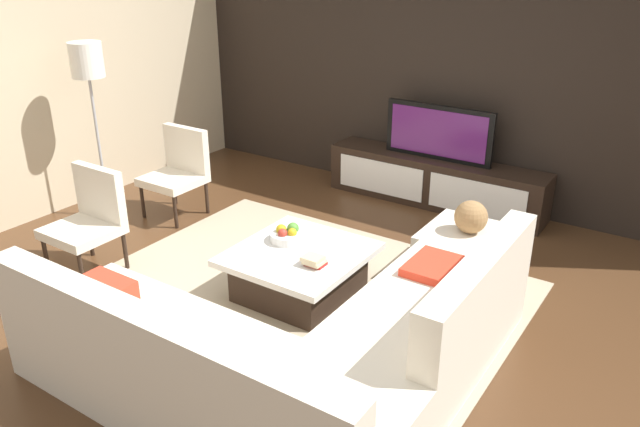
{
  "coord_description": "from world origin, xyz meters",
  "views": [
    {
      "loc": [
        2.42,
        -3.38,
        2.57
      ],
      "look_at": [
        -0.17,
        0.49,
        0.54
      ],
      "focal_mm": 35.35,
      "sensor_mm": 36.0,
      "label": 1
    }
  ],
  "objects_px": {
    "accent_chair_near": "(90,215)",
    "coffee_table": "(300,272)",
    "television": "(439,133)",
    "book_stack": "(314,261)",
    "accent_chair_far": "(179,167)",
    "decorative_ball": "(471,217)",
    "sectional_couch": "(294,352)",
    "fruit_bowl": "(288,235)",
    "media_console": "(435,182)",
    "floor_lamp": "(88,73)",
    "ottoman": "(467,254)"
  },
  "relations": [
    {
      "from": "accent_chair_far",
      "to": "decorative_ball",
      "type": "height_order",
      "value": "accent_chair_far"
    },
    {
      "from": "sectional_couch",
      "to": "coffee_table",
      "type": "relative_size",
      "value": 2.53
    },
    {
      "from": "fruit_bowl",
      "to": "book_stack",
      "type": "relative_size",
      "value": 1.78
    },
    {
      "from": "media_console",
      "to": "television",
      "type": "xyz_separation_m",
      "value": [
        0.0,
        0.0,
        0.53
      ]
    },
    {
      "from": "book_stack",
      "to": "floor_lamp",
      "type": "bearing_deg",
      "value": 173.28
    },
    {
      "from": "sectional_couch",
      "to": "decorative_ball",
      "type": "distance_m",
      "value": 2.01
    },
    {
      "from": "floor_lamp",
      "to": "sectional_couch",
      "type": "bearing_deg",
      "value": -20.11
    },
    {
      "from": "coffee_table",
      "to": "decorative_ball",
      "type": "xyz_separation_m",
      "value": [
        0.97,
        1.01,
        0.33
      ]
    },
    {
      "from": "accent_chair_near",
      "to": "book_stack",
      "type": "height_order",
      "value": "accent_chair_near"
    },
    {
      "from": "media_console",
      "to": "accent_chair_near",
      "type": "bearing_deg",
      "value": -121.77
    },
    {
      "from": "television",
      "to": "decorative_ball",
      "type": "xyz_separation_m",
      "value": [
        0.87,
        -1.29,
        -0.24
      ]
    },
    {
      "from": "ottoman",
      "to": "decorative_ball",
      "type": "height_order",
      "value": "decorative_ball"
    },
    {
      "from": "accent_chair_near",
      "to": "decorative_ball",
      "type": "xyz_separation_m",
      "value": [
        2.66,
        1.6,
        0.04
      ]
    },
    {
      "from": "decorative_ball",
      "to": "television",
      "type": "bearing_deg",
      "value": 124.05
    },
    {
      "from": "fruit_bowl",
      "to": "decorative_ball",
      "type": "bearing_deg",
      "value": 38.22
    },
    {
      "from": "accent_chair_far",
      "to": "television",
      "type": "bearing_deg",
      "value": 49.23
    },
    {
      "from": "coffee_table",
      "to": "accent_chair_far",
      "type": "relative_size",
      "value": 1.15
    },
    {
      "from": "accent_chair_far",
      "to": "fruit_bowl",
      "type": "bearing_deg",
      "value": -7.12
    },
    {
      "from": "media_console",
      "to": "fruit_bowl",
      "type": "relative_size",
      "value": 8.27
    },
    {
      "from": "media_console",
      "to": "floor_lamp",
      "type": "bearing_deg",
      "value": -141.36
    },
    {
      "from": "ottoman",
      "to": "coffee_table",
      "type": "bearing_deg",
      "value": -133.86
    },
    {
      "from": "television",
      "to": "ottoman",
      "type": "distance_m",
      "value": 1.66
    },
    {
      "from": "media_console",
      "to": "book_stack",
      "type": "distance_m",
      "value": 2.43
    },
    {
      "from": "television",
      "to": "coffee_table",
      "type": "distance_m",
      "value": 2.37
    },
    {
      "from": "accent_chair_near",
      "to": "decorative_ball",
      "type": "height_order",
      "value": "accent_chair_near"
    },
    {
      "from": "media_console",
      "to": "sectional_couch",
      "type": "xyz_separation_m",
      "value": [
        0.54,
        -3.26,
        0.04
      ]
    },
    {
      "from": "television",
      "to": "book_stack",
      "type": "bearing_deg",
      "value": -87.11
    },
    {
      "from": "floor_lamp",
      "to": "accent_chair_far",
      "type": "distance_m",
      "value": 1.21
    },
    {
      "from": "media_console",
      "to": "television",
      "type": "relative_size",
      "value": 2.02
    },
    {
      "from": "ottoman",
      "to": "accent_chair_far",
      "type": "distance_m",
      "value": 2.95
    },
    {
      "from": "television",
      "to": "accent_chair_near",
      "type": "xyz_separation_m",
      "value": [
        -1.79,
        -2.89,
        -0.29
      ]
    },
    {
      "from": "television",
      "to": "coffee_table",
      "type": "relative_size",
      "value": 1.14
    },
    {
      "from": "accent_chair_near",
      "to": "floor_lamp",
      "type": "relative_size",
      "value": 0.51
    },
    {
      "from": "sectional_couch",
      "to": "decorative_ball",
      "type": "bearing_deg",
      "value": 80.53
    },
    {
      "from": "book_stack",
      "to": "fruit_bowl",
      "type": "bearing_deg",
      "value": 150.72
    },
    {
      "from": "media_console",
      "to": "decorative_ball",
      "type": "relative_size",
      "value": 8.65
    },
    {
      "from": "accent_chair_near",
      "to": "coffee_table",
      "type": "bearing_deg",
      "value": 18.82
    },
    {
      "from": "coffee_table",
      "to": "decorative_ball",
      "type": "bearing_deg",
      "value": 46.14
    },
    {
      "from": "fruit_bowl",
      "to": "sectional_couch",
      "type": "bearing_deg",
      "value": -52.23
    },
    {
      "from": "sectional_couch",
      "to": "accent_chair_far",
      "type": "bearing_deg",
      "value": 147.81
    },
    {
      "from": "coffee_table",
      "to": "accent_chair_near",
      "type": "xyz_separation_m",
      "value": [
        -1.69,
        -0.59,
        0.29
      ]
    },
    {
      "from": "fruit_bowl",
      "to": "accent_chair_far",
      "type": "xyz_separation_m",
      "value": [
        -1.76,
        0.57,
        0.06
      ]
    },
    {
      "from": "coffee_table",
      "to": "decorative_ball",
      "type": "relative_size",
      "value": 3.75
    },
    {
      "from": "floor_lamp",
      "to": "fruit_bowl",
      "type": "bearing_deg",
      "value": -2.37
    },
    {
      "from": "ottoman",
      "to": "fruit_bowl",
      "type": "height_order",
      "value": "fruit_bowl"
    },
    {
      "from": "ottoman",
      "to": "decorative_ball",
      "type": "bearing_deg",
      "value": 0.0
    },
    {
      "from": "accent_chair_near",
      "to": "book_stack",
      "type": "xyz_separation_m",
      "value": [
        1.91,
        0.47,
        -0.07
      ]
    },
    {
      "from": "fruit_bowl",
      "to": "floor_lamp",
      "type": "bearing_deg",
      "value": 177.63
    },
    {
      "from": "accent_chair_far",
      "to": "decorative_ball",
      "type": "bearing_deg",
      "value": 17.36
    },
    {
      "from": "decorative_ball",
      "to": "ottoman",
      "type": "bearing_deg",
      "value": 0.0
    }
  ]
}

